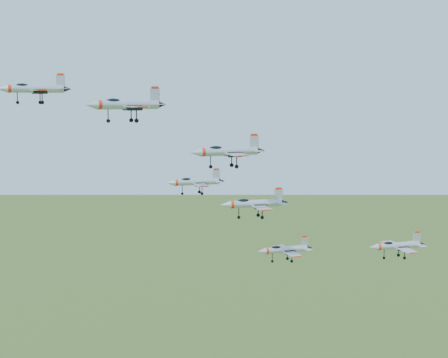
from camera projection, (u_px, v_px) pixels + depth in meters
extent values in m
cylinder|color=#B0B6BD|center=(36.00, 89.00, 104.97)|extent=(9.20, 2.55, 1.32)
cone|color=#B0B6BD|center=(2.00, 89.00, 102.69)|extent=(1.98, 1.55, 1.32)
cone|color=black|center=(67.00, 89.00, 107.17)|extent=(1.56, 1.30, 1.12)
ellipsoid|color=black|center=(22.00, 86.00, 103.98)|extent=(2.33, 1.24, 0.83)
cube|color=#B0B6BD|center=(40.00, 90.00, 102.54)|extent=(2.91, 4.73, 0.14)
cube|color=#B0B6BD|center=(35.00, 91.00, 107.63)|extent=(2.91, 4.73, 0.14)
cube|color=#B0B6BD|center=(61.00, 81.00, 106.52)|extent=(1.52, 0.33, 2.12)
cube|color=red|center=(60.00, 74.00, 106.38)|extent=(1.12, 0.29, 0.35)
cylinder|color=#B0B6BD|center=(128.00, 105.00, 95.90)|extent=(9.82, 3.26, 1.41)
cone|color=#B0B6BD|center=(91.00, 105.00, 93.16)|extent=(2.18, 1.76, 1.41)
cone|color=black|center=(162.00, 105.00, 98.53)|extent=(1.72, 1.47, 1.19)
ellipsoid|color=black|center=(113.00, 101.00, 94.72)|extent=(2.53, 1.45, 0.89)
cube|color=#B0B6BD|center=(136.00, 107.00, 93.39)|extent=(3.36, 5.15, 0.15)
cube|color=#B0B6BD|center=(123.00, 106.00, 98.68)|extent=(3.36, 5.15, 0.15)
cube|color=#B0B6BD|center=(155.00, 95.00, 97.79)|extent=(1.62, 0.44, 2.27)
cube|color=red|center=(155.00, 88.00, 97.64)|extent=(1.20, 0.38, 0.38)
cylinder|color=#B0B6BD|center=(229.00, 151.00, 85.75)|extent=(8.16, 1.54, 1.17)
cone|color=#B0B6BD|center=(195.00, 152.00, 84.13)|extent=(1.67, 1.25, 1.17)
cone|color=black|center=(261.00, 150.00, 87.32)|extent=(1.31, 1.05, 1.00)
ellipsoid|color=black|center=(216.00, 149.00, 85.03)|extent=(2.02, 0.93, 0.74)
cube|color=#B0B6BD|center=(237.00, 155.00, 83.48)|extent=(2.25, 4.06, 0.13)
cube|color=#B0B6BD|center=(224.00, 152.00, 88.20)|extent=(2.25, 4.06, 0.13)
cube|color=#B0B6BD|center=(254.00, 142.00, 86.83)|extent=(1.36, 0.17, 1.89)
cube|color=red|center=(254.00, 135.00, 86.70)|extent=(1.00, 0.17, 0.32)
cylinder|color=#B0B6BD|center=(197.00, 182.00, 113.81)|extent=(8.18, 1.29, 1.18)
cone|color=#B0B6BD|center=(170.00, 183.00, 112.45)|extent=(1.65, 1.20, 1.18)
cone|color=black|center=(222.00, 181.00, 115.12)|extent=(1.28, 1.02, 1.00)
ellipsoid|color=black|center=(186.00, 180.00, 113.20)|extent=(2.01, 0.88, 0.75)
cube|color=#B0B6BD|center=(201.00, 185.00, 111.47)|extent=(2.14, 4.02, 0.13)
cube|color=#B0B6BD|center=(194.00, 181.00, 116.31)|extent=(2.14, 4.02, 0.13)
cube|color=#B0B6BD|center=(216.00, 175.00, 114.69)|extent=(1.36, 0.13, 1.91)
cube|color=red|center=(216.00, 169.00, 114.56)|extent=(1.00, 0.14, 0.32)
cylinder|color=#B0B6BD|center=(256.00, 204.00, 93.71)|extent=(7.99, 1.47, 1.15)
cone|color=#B0B6BD|center=(225.00, 205.00, 92.50)|extent=(1.64, 1.21, 1.15)
cone|color=black|center=(285.00, 202.00, 94.86)|extent=(1.28, 1.03, 0.98)
ellipsoid|color=black|center=(243.00, 201.00, 93.16)|extent=(1.98, 0.90, 0.73)
cube|color=#B0B6BD|center=(262.00, 208.00, 91.41)|extent=(2.19, 3.97, 0.12)
cube|color=#B0B6BD|center=(252.00, 202.00, 96.15)|extent=(2.19, 3.97, 0.12)
cube|color=#B0B6BD|center=(279.00, 195.00, 94.47)|extent=(1.33, 0.16, 1.86)
cube|color=red|center=(279.00, 188.00, 94.34)|extent=(0.98, 0.16, 0.31)
cylinder|color=#B0B6BD|center=(286.00, 249.00, 115.18)|extent=(8.13, 1.19, 1.17)
cone|color=#B0B6BD|center=(261.00, 251.00, 113.75)|extent=(1.63, 1.18, 1.17)
cone|color=black|center=(309.00, 248.00, 116.55)|extent=(1.27, 1.00, 1.00)
ellipsoid|color=black|center=(276.00, 248.00, 114.54)|extent=(1.99, 0.85, 0.75)
cube|color=#B0B6BD|center=(292.00, 254.00, 112.86)|extent=(2.08, 3.98, 0.13)
cube|color=#B0B6BD|center=(282.00, 248.00, 117.66)|extent=(2.08, 3.98, 0.13)
cube|color=#B0B6BD|center=(305.00, 242.00, 116.10)|extent=(1.36, 0.11, 1.90)
cube|color=red|center=(305.00, 236.00, 115.97)|extent=(0.99, 0.13, 0.32)
cylinder|color=#B0B6BD|center=(398.00, 246.00, 123.26)|extent=(9.20, 1.61, 1.32)
cone|color=#B0B6BD|center=(373.00, 247.00, 121.83)|extent=(1.87, 1.38, 1.32)
cone|color=black|center=(422.00, 244.00, 124.64)|extent=(1.46, 1.17, 1.13)
ellipsoid|color=black|center=(388.00, 244.00, 122.62)|extent=(2.27, 1.02, 0.84)
cube|color=#B0B6BD|center=(407.00, 250.00, 120.62)|extent=(2.48, 4.55, 0.14)
cube|color=#B0B6BD|center=(392.00, 244.00, 126.08)|extent=(2.48, 4.55, 0.14)
cube|color=#B0B6BD|center=(417.00, 238.00, 124.17)|extent=(1.53, 0.17, 2.14)
cube|color=red|center=(417.00, 232.00, 124.03)|extent=(1.12, 0.18, 0.36)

